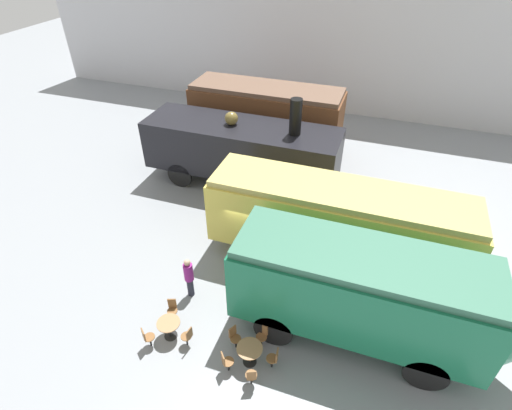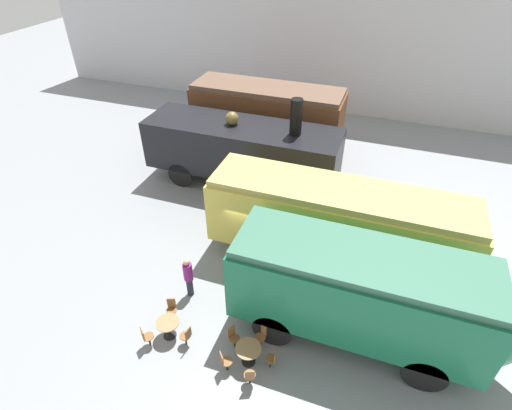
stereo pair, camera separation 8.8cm
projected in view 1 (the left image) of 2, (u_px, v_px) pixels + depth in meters
name	position (u px, v px, depth m)	size (l,w,h in m)	color
ground_plane	(263.00, 252.00, 16.68)	(80.00, 80.00, 0.00)	gray
backdrop_wall	(339.00, 45.00, 25.75)	(44.00, 0.15, 9.00)	silver
passenger_coach_wooden	(266.00, 113.00, 22.36)	(8.35, 2.73, 3.89)	brown
steam_locomotive	(242.00, 148.00, 19.72)	(9.59, 2.86, 4.92)	black
passenger_coach_vintage	(337.00, 220.00, 15.00)	(9.72, 2.48, 3.54)	#E0C64C
streamlined_locomotive	(382.00, 295.00, 12.04)	(9.48, 2.62, 3.60)	#196B47
cafe_table_near	(250.00, 351.00, 12.30)	(0.81, 0.81, 0.73)	black
cafe_table_mid	(169.00, 326.00, 13.09)	(0.77, 0.77, 0.70)	black
cafe_chair_0	(263.00, 334.00, 12.86)	(0.36, 0.38, 0.87)	black
cafe_chair_1	(234.00, 336.00, 12.81)	(0.40, 0.39, 0.87)	black
cafe_chair_2	(226.00, 361.00, 12.09)	(0.40, 0.40, 0.87)	black
cafe_chair_3	(251.00, 376.00, 11.71)	(0.38, 0.40, 0.87)	black
cafe_chair_4	(274.00, 358.00, 12.18)	(0.37, 0.36, 0.87)	black
cafe_chair_5	(172.00, 308.00, 13.71)	(0.38, 0.39, 0.87)	black
cafe_chair_6	(147.00, 337.00, 12.78)	(0.40, 0.41, 0.87)	black
cafe_chair_7	(188.00, 336.00, 12.81)	(0.37, 0.36, 0.87)	black
visitor_person	(189.00, 276.00, 14.29)	(0.34, 0.34, 1.75)	#262633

